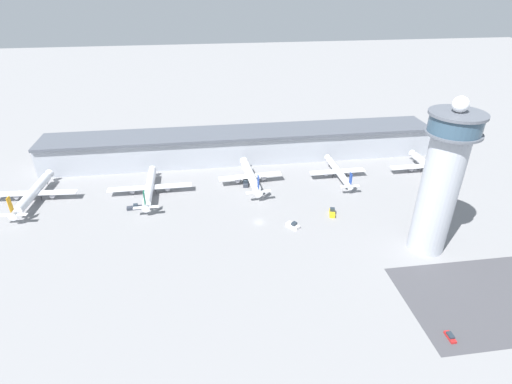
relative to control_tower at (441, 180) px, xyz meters
name	(u,v)px	position (x,y,z in m)	size (l,w,h in m)	color
ground_plane	(259,222)	(-64.34, 27.39, -30.96)	(1000.00, 1000.00, 0.00)	gray
terminal_building	(242,145)	(-64.34, 97.39, -22.24)	(224.82, 25.00, 17.25)	#A3A8B2
control_tower	(441,180)	(0.00, 0.00, 0.00)	(19.47, 19.47, 62.23)	#ADB2BC
parking_lot_surface	(496,298)	(10.03, -30.69, -30.96)	(64.00, 40.00, 0.01)	#424247
airplane_gate_alpha	(33,193)	(-169.93, 61.42, -26.54)	(40.67, 43.32, 13.62)	silver
airplane_gate_bravo	(150,187)	(-114.67, 60.33, -26.96)	(41.46, 42.18, 12.60)	silver
airplane_gate_charlie	(251,176)	(-63.26, 64.29, -26.19)	(33.40, 39.31, 13.99)	white
airplane_gate_delta	(338,171)	(-15.78, 64.52, -26.88)	(30.52, 37.56, 11.44)	silver
airplane_gate_echo	(427,165)	(35.32, 64.64, -26.78)	(40.85, 34.64, 12.66)	white
service_truck_catering	(246,183)	(-66.05, 63.83, -29.85)	(3.37, 7.88, 3.18)	black
service_truck_fuel	(135,207)	(-120.78, 46.80, -30.10)	(7.11, 2.90, 2.50)	black
service_truck_baggage	(293,225)	(-49.98, 21.49, -30.06)	(5.79, 6.47, 2.61)	black
service_truck_water	(332,213)	(-29.89, 29.02, -29.86)	(3.89, 6.50, 3.17)	black
car_blue_compact	(450,337)	(-15.51, -44.41, -30.39)	(1.72, 4.58, 1.48)	black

